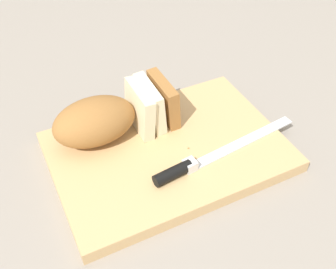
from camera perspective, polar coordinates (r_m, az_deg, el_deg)
The scene contains 6 objects.
ground_plane at distance 0.73m, azimuth 0.00°, elevation -3.10°, with size 3.00×3.00×0.00m, color gray.
cutting_board at distance 0.72m, azimuth 0.00°, elevation -2.44°, with size 0.40×0.28×0.02m, color tan.
bread_loaf at distance 0.71m, azimuth -7.95°, elevation 2.60°, with size 0.22×0.10×0.08m.
bread_knife at distance 0.67m, azimuth 3.85°, elevation -4.06°, with size 0.29×0.06×0.02m.
crumb_near_knife at distance 0.74m, azimuth -1.17°, elevation 0.89°, with size 0.01×0.01×0.01m, color tan.
crumb_near_loaf at distance 0.71m, azimuth 2.89°, elevation -1.93°, with size 0.00×0.00×0.00m, color tan.
Camera 1 is at (-0.21, -0.45, 0.53)m, focal length 43.18 mm.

